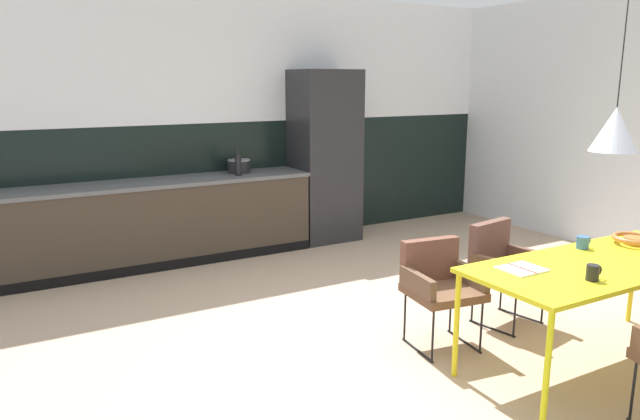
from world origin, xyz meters
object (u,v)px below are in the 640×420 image
(fruit_bowl, at_px, (634,239))
(cooking_pot, at_px, (239,166))
(open_book, at_px, (522,269))
(pendant_lamp_over_table_near, at_px, (615,129))
(dining_table, at_px, (603,268))
(bottle_oil_tall, at_px, (238,164))
(mug_glass_clear, at_px, (593,272))
(armchair_by_stool, at_px, (501,260))
(armchair_head_of_table, at_px, (438,278))
(refrigerator_column, at_px, (325,156))
(mug_white_ceramic, at_px, (583,242))

(fruit_bowl, bearing_deg, cooking_pot, 112.46)
(open_book, xyz_separation_m, cooking_pot, (-0.37, 3.76, 0.21))
(pendant_lamp_over_table_near, bearing_deg, cooking_pot, 104.20)
(dining_table, distance_m, pendant_lamp_over_table_near, 0.91)
(bottle_oil_tall, height_order, pendant_lamp_over_table_near, pendant_lamp_over_table_near)
(pendant_lamp_over_table_near, bearing_deg, mug_glass_clear, -150.29)
(armchair_by_stool, bearing_deg, bottle_oil_tall, -79.14)
(armchair_head_of_table, bearing_deg, refrigerator_column, -96.88)
(refrigerator_column, relative_size, mug_glass_clear, 16.83)
(armchair_head_of_table, distance_m, bottle_oil_tall, 2.96)
(mug_glass_clear, height_order, cooking_pot, cooking_pot)
(armchair_head_of_table, bearing_deg, armchair_by_stool, -165.52)
(mug_white_ceramic, relative_size, mug_glass_clear, 1.07)
(open_book, bearing_deg, mug_white_ceramic, 9.98)
(refrigerator_column, distance_m, open_book, 3.74)
(bottle_oil_tall, bearing_deg, fruit_bowl, -65.19)
(refrigerator_column, bearing_deg, fruit_bowl, -82.38)
(mug_glass_clear, distance_m, pendant_lamp_over_table_near, 0.93)
(armchair_by_stool, height_order, bottle_oil_tall, bottle_oil_tall)
(cooking_pot, relative_size, bottle_oil_tall, 0.83)
(mug_glass_clear, relative_size, cooking_pot, 0.47)
(mug_white_ceramic, bearing_deg, pendant_lamp_over_table_near, -119.79)
(refrigerator_column, bearing_deg, dining_table, -91.16)
(armchair_by_stool, height_order, open_book, armchair_by_stool)
(armchair_head_of_table, xyz_separation_m, mug_white_ceramic, (0.84, -0.54, 0.28))
(pendant_lamp_over_table_near, bearing_deg, armchair_by_stool, 88.39)
(mug_white_ceramic, bearing_deg, refrigerator_column, 91.08)
(refrigerator_column, height_order, mug_glass_clear, refrigerator_column)
(mug_white_ceramic, xyz_separation_m, pendant_lamp_over_table_near, (-0.14, -0.25, 0.82))
(armchair_head_of_table, relative_size, cooking_pot, 3.01)
(dining_table, height_order, mug_glass_clear, mug_glass_clear)
(mug_white_ceramic, xyz_separation_m, cooking_pot, (-1.13, 3.63, 0.17))
(dining_table, distance_m, open_book, 0.63)
(fruit_bowl, xyz_separation_m, bottle_oil_tall, (-1.64, 3.54, 0.23))
(fruit_bowl, bearing_deg, mug_glass_clear, -159.10)
(pendant_lamp_over_table_near, bearing_deg, mug_white_ceramic, 60.21)
(armchair_by_stool, distance_m, fruit_bowl, 0.95)
(mug_glass_clear, distance_m, cooking_pot, 4.15)
(armchair_head_of_table, bearing_deg, pendant_lamp_over_table_near, 139.17)
(open_book, xyz_separation_m, pendant_lamp_over_table_near, (0.61, -0.12, 0.86))
(fruit_bowl, xyz_separation_m, mug_white_ceramic, (-0.42, 0.11, 0.00))
(refrigerator_column, height_order, armchair_by_stool, refrigerator_column)
(fruit_bowl, relative_size, mug_glass_clear, 2.54)
(cooking_pot, bearing_deg, refrigerator_column, -5.33)
(open_book, height_order, mug_glass_clear, mug_glass_clear)
(fruit_bowl, bearing_deg, open_book, -178.91)
(armchair_head_of_table, bearing_deg, fruit_bowl, 160.44)
(dining_table, relative_size, bottle_oil_tall, 6.31)
(open_book, relative_size, bottle_oil_tall, 0.86)
(dining_table, height_order, armchair_head_of_table, armchair_head_of_table)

